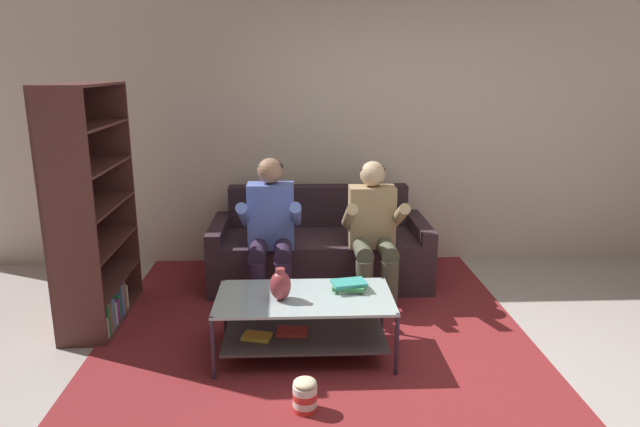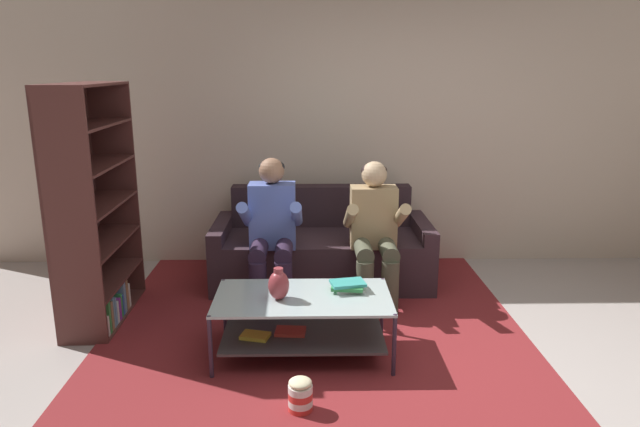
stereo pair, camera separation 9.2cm
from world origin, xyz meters
name	(u,v)px [view 1 (the left image)]	position (x,y,z in m)	size (l,w,h in m)	color
ground	(431,384)	(0.00, 0.00, 0.00)	(16.80, 16.80, 0.00)	#B6ABA7
back_partition	(380,117)	(0.00, 2.46, 1.45)	(8.40, 0.12, 2.90)	beige
couch	(320,251)	(-0.62, 1.82, 0.29)	(1.94, 0.85, 0.84)	#37252C
person_seated_left	(271,227)	(-1.04, 1.32, 0.66)	(0.50, 0.58, 1.21)	#2C1D33
person_seated_right	(373,227)	(-0.20, 1.32, 0.65)	(0.50, 0.58, 1.18)	#4F513D
coffee_table	(303,316)	(-0.79, 0.42, 0.29)	(1.19, 0.65, 0.43)	#A9BCBD
area_rug	(314,317)	(-0.70, 1.00, 0.01)	(3.12, 3.36, 0.01)	maroon
vase	(280,285)	(-0.94, 0.37, 0.53)	(0.14, 0.14, 0.22)	#95343B
book_stack	(349,286)	(-0.47, 0.51, 0.46)	(0.26, 0.20, 0.07)	silver
bookshelf	(88,228)	(-2.40, 1.05, 0.75)	(0.38, 1.04, 1.81)	#532A26
popcorn_tub	(305,395)	(-0.79, -0.26, 0.10)	(0.14, 0.14, 0.21)	red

